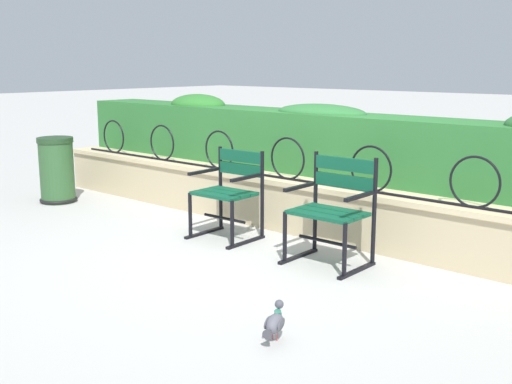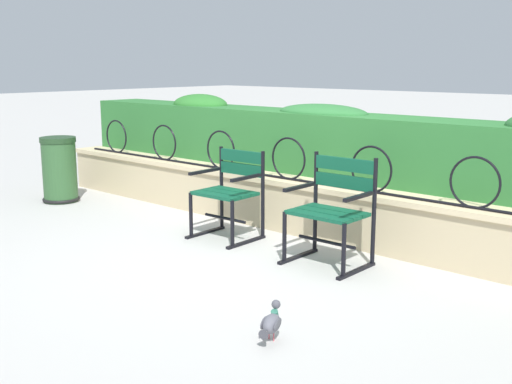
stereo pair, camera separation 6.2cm
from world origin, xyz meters
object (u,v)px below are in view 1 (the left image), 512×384
(park_chair_right, at_px, (333,207))
(pigeon_near_chairs, at_px, (275,323))
(park_chair_left, at_px, (230,190))
(trash_bin, at_px, (57,171))

(park_chair_right, distance_m, pigeon_near_chairs, 1.65)
(park_chair_left, height_order, pigeon_near_chairs, park_chair_left)
(park_chair_right, xyz_separation_m, trash_bin, (-3.83, -0.23, -0.10))
(pigeon_near_chairs, xyz_separation_m, trash_bin, (-4.45, 1.26, 0.26))
(park_chair_left, xyz_separation_m, trash_bin, (-2.63, -0.24, -0.08))
(park_chair_left, relative_size, trash_bin, 1.07)
(park_chair_left, xyz_separation_m, park_chair_right, (1.19, -0.01, 0.02))
(pigeon_near_chairs, distance_m, trash_bin, 4.63)
(park_chair_right, xyz_separation_m, pigeon_near_chairs, (0.62, -1.49, -0.36))
(park_chair_left, distance_m, trash_bin, 2.65)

